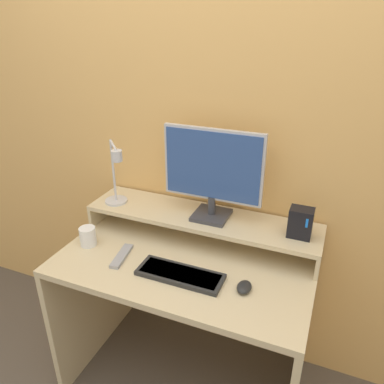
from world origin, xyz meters
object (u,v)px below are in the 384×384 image
at_px(monitor, 213,171).
at_px(router_dock, 301,223).
at_px(keyboard, 180,274).
at_px(remote_control, 122,256).
at_px(mug, 88,236).
at_px(desk_lamp, 116,179).
at_px(mouse, 244,287).

distance_m(monitor, router_dock, 0.45).
xyz_separation_m(router_dock, keyboard, (-0.43, -0.31, -0.18)).
bearing_deg(remote_control, mug, 171.39).
bearing_deg(keyboard, router_dock, 35.77).
bearing_deg(router_dock, monitor, 177.55).
bearing_deg(monitor, remote_control, -136.18).
xyz_separation_m(router_dock, remote_control, (-0.74, -0.29, -0.18)).
relative_size(router_dock, mug, 1.45).
bearing_deg(desk_lamp, monitor, 10.21).
xyz_separation_m(mouse, mug, (-0.78, 0.03, 0.03)).
xyz_separation_m(monitor, desk_lamp, (-0.47, -0.08, -0.08)).
bearing_deg(mouse, router_dock, 61.50).
relative_size(remote_control, mug, 2.01).
bearing_deg(monitor, keyboard, -93.30).
height_order(router_dock, mug, router_dock).
height_order(mouse, mug, mug).
distance_m(keyboard, remote_control, 0.30).
height_order(mouse, remote_control, mouse).
bearing_deg(keyboard, mouse, 3.81).
bearing_deg(mouse, desk_lamp, 162.58).
bearing_deg(mug, monitor, 27.84).
xyz_separation_m(desk_lamp, mouse, (0.73, -0.23, -0.27)).
relative_size(monitor, desk_lamp, 1.39).
distance_m(mouse, remote_control, 0.58).
distance_m(router_dock, keyboard, 0.57).
distance_m(desk_lamp, mug, 0.31).
distance_m(remote_control, mug, 0.21).
bearing_deg(mug, mouse, -2.54).
xyz_separation_m(keyboard, mug, (-0.51, 0.05, 0.04)).
distance_m(desk_lamp, mouse, 0.81).
relative_size(router_dock, keyboard, 0.36).
xyz_separation_m(desk_lamp, remote_control, (0.15, -0.22, -0.27)).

